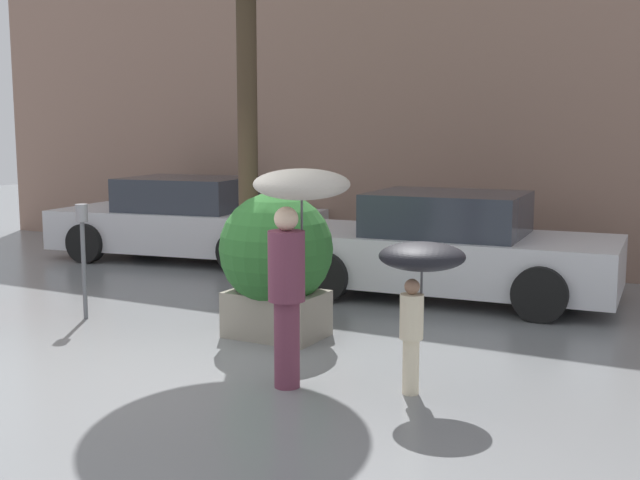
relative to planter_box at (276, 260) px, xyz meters
The scene contains 8 objects.
ground_plane 1.76m from the planter_box, 104.48° to the right, with size 40.00×40.00×0.00m, color slate.
building_facade 5.46m from the planter_box, 94.48° to the left, with size 18.00×0.30×6.00m.
planter_box is the anchor object (origin of this frame).
person_adult 1.74m from the planter_box, 52.52° to the right, with size 0.81×0.81×1.86m.
person_child 2.23m from the planter_box, 26.41° to the right, with size 0.71×0.71×1.27m.
parked_car_near 2.92m from the planter_box, 72.16° to the left, with size 4.42×2.32×1.36m.
parked_car_far 5.33m from the planter_box, 137.77° to the left, with size 4.60×2.56×1.36m.
parking_meter 2.38m from the planter_box, behind, with size 0.14×0.14×1.33m.
Camera 1 is at (4.72, -5.52, 2.21)m, focal length 45.00 mm.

